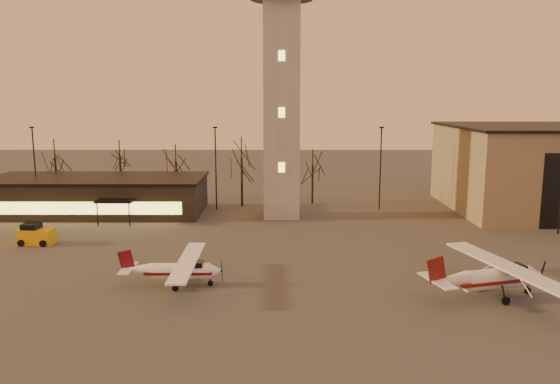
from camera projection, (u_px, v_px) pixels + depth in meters
The scene contains 8 objects.
ground at pixel (282, 322), 33.59m from camera, with size 220.00×220.00×0.00m, color #42403D.
control_tower at pixel (282, 72), 60.31m from camera, with size 6.80×6.80×32.60m.
terminal at pixel (97, 195), 64.76m from camera, with size 25.40×12.20×4.30m.
light_poles at pixel (286, 169), 63.18m from camera, with size 58.50×12.25×10.14m.
tree_row at pixel (177, 157), 71.15m from camera, with size 37.20×9.20×8.80m.
cessna_front at pixel (499, 281), 37.60m from camera, with size 9.71×12.05×3.34m.
cessna_rear at pixel (183, 273), 39.88m from camera, with size 7.91×10.01×2.77m.
service_cart at pixel (36, 236), 51.24m from camera, with size 3.25×2.18×2.00m.
Camera 1 is at (-0.05, -31.69, 13.73)m, focal length 35.00 mm.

